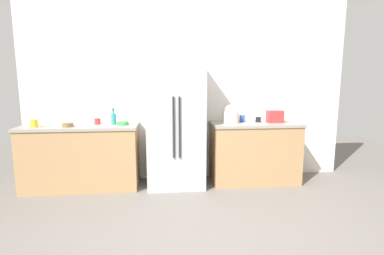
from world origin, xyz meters
TOP-DOWN VIEW (x-y plane):
  - ground_plane at (0.00, 0.00)m, footprint 9.92×9.92m
  - kitchen_back_panel at (0.00, 1.95)m, footprint 4.96×0.10m
  - counter_left at (-1.56, 1.59)m, footprint 1.61×0.63m
  - counter_right at (0.98, 1.59)m, footprint 1.31×0.63m
  - refrigerator at (-0.22, 1.56)m, footprint 0.82×0.67m
  - toaster at (1.27, 1.58)m, footprint 0.23×0.14m
  - rice_cooker at (0.60, 1.58)m, footprint 0.24×0.24m
  - bottle_a at (-1.10, 1.64)m, footprint 0.07×0.07m
  - cup_a at (-1.33, 1.66)m, footprint 0.09×0.09m
  - cup_b at (0.81, 1.69)m, footprint 0.08×0.08m
  - cup_c at (-2.12, 1.45)m, footprint 0.10×0.10m
  - cup_d at (1.04, 1.65)m, footprint 0.08×0.08m
  - bowl_a at (-0.97, 1.57)m, footprint 0.17×0.17m
  - bowl_b at (-1.69, 1.46)m, footprint 0.15×0.15m

SIDE VIEW (x-z plane):
  - ground_plane at x=0.00m, z-range 0.00..0.00m
  - counter_left at x=-1.56m, z-range 0.00..0.91m
  - counter_right at x=0.98m, z-range 0.00..0.91m
  - refrigerator at x=-0.22m, z-range 0.00..1.83m
  - bowl_a at x=-0.97m, z-range 0.91..0.96m
  - bowl_b at x=-1.69m, z-range 0.91..0.97m
  - cup_d at x=1.04m, z-range 0.91..0.99m
  - cup_a at x=-1.33m, z-range 0.91..1.00m
  - cup_b at x=0.81m, z-range 0.91..1.01m
  - cup_c at x=-2.12m, z-range 0.91..1.02m
  - bottle_a at x=-1.10m, z-range 0.88..1.11m
  - toaster at x=1.27m, z-range 0.91..1.09m
  - rice_cooker at x=0.60m, z-range 0.90..1.17m
  - kitchen_back_panel at x=0.00m, z-range 0.00..2.78m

